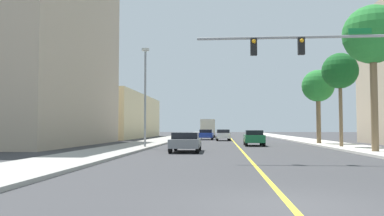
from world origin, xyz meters
TOP-DOWN VIEW (x-y plane):
  - ground at (0.00, 42.00)m, footprint 192.00×192.00m
  - sidewalk_left at (-8.84, 42.00)m, footprint 3.87×168.00m
  - sidewalk_right at (8.84, 42.00)m, footprint 3.87×168.00m
  - lane_marking_center at (0.00, 42.00)m, footprint 0.16×144.00m
  - building_left_near at (-21.67, 26.75)m, footprint 15.94×20.24m
  - building_left_far at (-19.11, 53.39)m, footprint 10.82×27.86m
  - traffic_signal_mast at (4.24, 10.85)m, footprint 10.04×0.36m
  - street_lamp at (-7.40, 21.57)m, footprint 0.56×0.28m
  - palm_near at (8.19, 16.78)m, footprint 3.71×3.71m
  - palm_mid at (8.03, 23.11)m, footprint 2.84×2.84m
  - palm_far at (7.86, 29.44)m, footprint 3.07×3.07m
  - car_blue at (-3.52, 44.03)m, footprint 1.95×4.30m
  - car_gray at (-3.83, 17.57)m, footprint 1.99×4.39m
  - car_white at (-1.25, 40.33)m, footprint 1.89×3.94m
  - car_green at (1.49, 26.84)m, footprint 1.78×4.06m
  - delivery_truck at (-3.77, 58.13)m, footprint 2.63×8.91m

SIDE VIEW (x-z plane):
  - ground at x=0.00m, z-range 0.00..0.00m
  - lane_marking_center at x=0.00m, z-range 0.00..0.01m
  - sidewalk_left at x=-8.84m, z-range 0.00..0.15m
  - sidewalk_right at x=8.84m, z-range 0.00..0.15m
  - car_gray at x=-3.83m, z-range 0.05..1.35m
  - car_blue at x=-3.52m, z-range 0.04..1.42m
  - car_green at x=1.49m, z-range 0.04..1.43m
  - car_white at x=-1.25m, z-range 0.04..1.45m
  - delivery_truck at x=-3.77m, z-range 0.11..3.12m
  - building_left_far at x=-19.11m, z-range 0.00..6.92m
  - street_lamp at x=-7.40m, z-range 0.57..8.34m
  - traffic_signal_mast at x=4.24m, z-range 1.66..7.99m
  - palm_far at x=7.86m, z-range 2.04..9.09m
  - palm_mid at x=8.03m, z-range 2.38..9.82m
  - palm_near at x=8.19m, z-range 2.83..12.10m
  - building_left_near at x=-21.67m, z-range 0.00..17.70m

